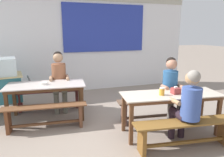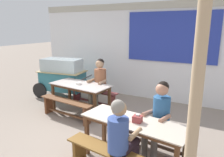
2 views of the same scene
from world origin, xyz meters
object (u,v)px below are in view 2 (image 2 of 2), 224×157
at_px(dining_table_far, 80,87).
at_px(person_right_near_table, 159,115).
at_px(food_cart, 62,75).
at_px(bench_far_front, 66,107).
at_px(wooden_support_post, 192,133).
at_px(bench_near_back, 148,133).
at_px(condiment_jar, 122,115).
at_px(person_near_front, 121,134).
at_px(soup_bowl, 79,83).
at_px(person_center_facing, 99,81).
at_px(tissue_box, 137,119).
at_px(bench_far_back, 93,95).
at_px(dining_table_near, 134,125).

distance_m(dining_table_far, person_right_near_table, 2.52).
bearing_deg(food_cart, person_right_near_table, -25.27).
height_order(bench_far_front, wooden_support_post, wooden_support_post).
relative_size(bench_near_back, condiment_jar, 12.76).
height_order(person_near_front, soup_bowl, person_near_front).
bearing_deg(wooden_support_post, soup_bowl, 142.54).
height_order(person_center_facing, tissue_box, person_center_facing).
height_order(bench_far_back, condiment_jar, condiment_jar).
height_order(dining_table_far, bench_near_back, dining_table_far).
xyz_separation_m(condiment_jar, soup_bowl, (-1.87, 1.37, -0.04)).
relative_size(bench_far_front, tissue_box, 11.57).
xyz_separation_m(person_right_near_table, condiment_jar, (-0.48, -0.44, 0.06)).
xyz_separation_m(dining_table_near, condiment_jar, (-0.20, -0.02, 0.15)).
xyz_separation_m(tissue_box, condiment_jar, (-0.27, 0.00, 0.01)).
relative_size(dining_table_near, condiment_jar, 13.62).
xyz_separation_m(person_near_front, wooden_support_post, (0.98, -0.54, 0.52)).
height_order(bench_far_back, soup_bowl, soup_bowl).
height_order(food_cart, person_near_front, person_near_front).
relative_size(condiment_jar, soup_bowl, 0.93).
xyz_separation_m(bench_far_front, tissue_box, (2.16, -0.88, 0.50)).
bearing_deg(soup_bowl, bench_far_back, 82.29).
relative_size(food_cart, condiment_jar, 13.70).
bearing_deg(wooden_support_post, bench_far_front, 149.01).
height_order(food_cart, person_center_facing, person_center_facing).
distance_m(bench_near_back, food_cart, 3.71).
height_order(dining_table_near, bench_far_back, dining_table_near).
relative_size(dining_table_near, bench_near_back, 1.07).
height_order(food_cart, soup_bowl, food_cart).
distance_m(dining_table_far, person_center_facing, 0.54).
height_order(dining_table_far, person_right_near_table, person_right_near_table).
relative_size(bench_far_front, person_center_facing, 1.14).
height_order(bench_near_back, person_center_facing, person_center_facing).
bearing_deg(bench_far_back, bench_far_front, -95.33).
relative_size(person_near_front, wooden_support_post, 0.51).
distance_m(person_center_facing, soup_bowl, 0.57).
distance_m(dining_table_far, soup_bowl, 0.11).
distance_m(bench_far_front, person_center_facing, 1.12).
bearing_deg(person_center_facing, person_right_near_table, -34.51).
distance_m(food_cart, person_center_facing, 1.55).
bearing_deg(condiment_jar, person_right_near_table, 42.15).
bearing_deg(person_right_near_table, bench_near_back, 154.10).
bearing_deg(bench_far_back, dining_table_far, -95.33).
xyz_separation_m(bench_near_back, person_right_near_table, (0.21, -0.10, 0.43)).
relative_size(bench_far_back, person_right_near_table, 1.18).
bearing_deg(soup_bowl, dining_table_far, 51.10).
xyz_separation_m(dining_table_far, person_center_facing, (0.30, 0.43, 0.11)).
relative_size(dining_table_near, person_center_facing, 1.32).
bearing_deg(person_near_front, food_cart, 142.11).
bearing_deg(dining_table_far, person_near_front, -41.80).
relative_size(bench_far_back, food_cart, 0.85).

